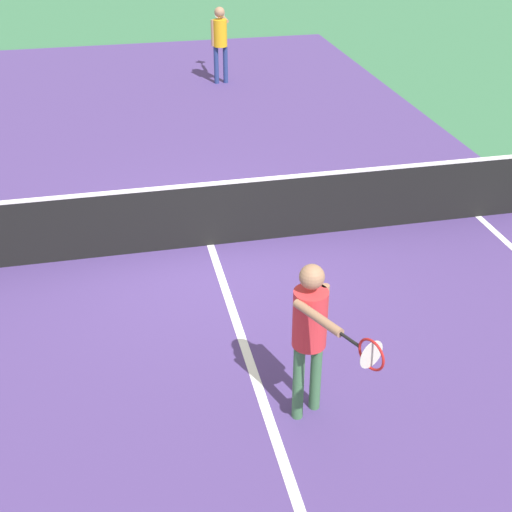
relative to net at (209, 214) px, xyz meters
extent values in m
plane|color=#38724C|center=(0.00, 0.00, -0.49)|extent=(60.00, 60.00, 0.00)
cube|color=#4C387A|center=(0.00, 0.00, -0.49)|extent=(10.62, 24.40, 0.00)
cube|color=white|center=(0.00, -3.20, -0.49)|extent=(0.10, 6.40, 0.01)
cube|color=black|center=(0.00, 0.00, -0.04)|extent=(9.99, 0.02, 0.91)
cube|color=white|center=(0.00, 0.00, 0.44)|extent=(9.99, 0.03, 0.05)
cylinder|color=#3F7247|center=(0.48, -3.49, -0.08)|extent=(0.11, 0.11, 0.83)
cylinder|color=#3F7247|center=(0.28, -3.58, -0.08)|extent=(0.11, 0.11, 0.83)
cylinder|color=red|center=(0.38, -3.53, 0.63)|extent=(0.32, 0.32, 0.58)
sphere|color=#A87A5B|center=(0.38, -3.53, 1.07)|extent=(0.23, 0.23, 0.23)
cylinder|color=#A87A5B|center=(0.53, -3.46, 0.64)|extent=(0.08, 0.08, 0.57)
cylinder|color=#A87A5B|center=(0.34, -3.86, 0.87)|extent=(0.31, 0.55, 0.08)
cylinder|color=black|center=(0.51, -4.22, 0.87)|extent=(0.12, 0.21, 0.03)
torus|color=red|center=(0.61, -4.43, 0.87)|extent=(0.14, 0.27, 0.28)
cylinder|color=silver|center=(0.61, -4.43, 0.87)|extent=(0.23, 0.11, 0.25)
cylinder|color=navy|center=(1.42, 7.77, -0.06)|extent=(0.11, 0.11, 0.86)
cylinder|color=navy|center=(1.64, 7.78, -0.06)|extent=(0.11, 0.11, 0.86)
cylinder|color=gold|center=(1.53, 7.78, 0.67)|extent=(0.32, 0.32, 0.60)
sphere|color=#A87A5B|center=(1.53, 7.78, 1.13)|extent=(0.24, 0.24, 0.24)
cylinder|color=#A87A5B|center=(1.36, 7.77, 0.68)|extent=(0.08, 0.08, 0.59)
cylinder|color=#A87A5B|center=(1.70, 8.07, 0.92)|extent=(0.09, 0.59, 0.08)
cylinder|color=black|center=(1.70, 8.47, 0.92)|extent=(0.03, 0.22, 0.03)
torus|color=red|center=(1.69, 8.71, 0.92)|extent=(0.02, 0.28, 0.28)
cylinder|color=silver|center=(1.69, 8.71, 0.92)|extent=(0.25, 0.01, 0.25)
camera|label=1|loc=(-1.22, -8.49, 4.30)|focal=48.94mm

